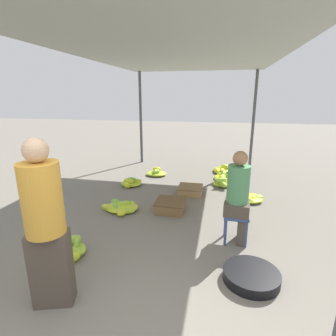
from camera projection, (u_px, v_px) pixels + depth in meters
The scene contains 17 objects.
canopy_post_back_left at pixel (141, 119), 7.98m from camera, with size 0.08×0.08×2.72m, color #4C4C51.
canopy_post_back_right at pixel (253, 121), 7.34m from camera, with size 0.08×0.08×2.72m, color #4C4C51.
canopy_tarp at pixel (178, 52), 4.40m from camera, with size 3.70×6.53×0.04m, color #9EA399.
vendor_foreground at pixel (46, 224), 2.45m from camera, with size 0.45×0.45×1.69m.
stool at pixel (236, 219), 3.70m from camera, with size 0.34×0.34×0.43m.
vendor_seated at pixel (239, 196), 3.61m from camera, with size 0.37×0.37×1.33m.
basin_black at pixel (251, 276), 2.97m from camera, with size 0.64×0.64×0.12m.
banana_pile_left_0 at pixel (68, 249), 3.47m from camera, with size 0.59×0.60×0.22m.
banana_pile_left_1 at pixel (156, 173), 6.90m from camera, with size 0.53×0.46×0.22m.
banana_pile_left_2 at pixel (121, 207), 4.81m from camera, with size 0.69×0.66×0.15m.
banana_pile_left_3 at pixel (131, 183), 6.11m from camera, with size 0.48×0.58×0.21m.
banana_pile_right_0 at pixel (250, 198), 5.24m from camera, with size 0.60×0.54×0.14m.
banana_pile_right_1 at pixel (222, 182), 6.05m from camera, with size 0.44×0.59×0.27m.
banana_pile_right_2 at pixel (223, 176), 6.59m from camera, with size 0.45×0.47×0.22m.
banana_pile_right_3 at pixel (223, 169), 7.23m from camera, with size 0.54×0.59×0.21m.
crate_near at pixel (170, 206), 4.78m from camera, with size 0.53×0.53×0.19m.
crate_mid at pixel (190, 190), 5.58m from camera, with size 0.51×0.51×0.17m.
Camera 1 is at (0.78, -1.34, 2.03)m, focal length 28.00 mm.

